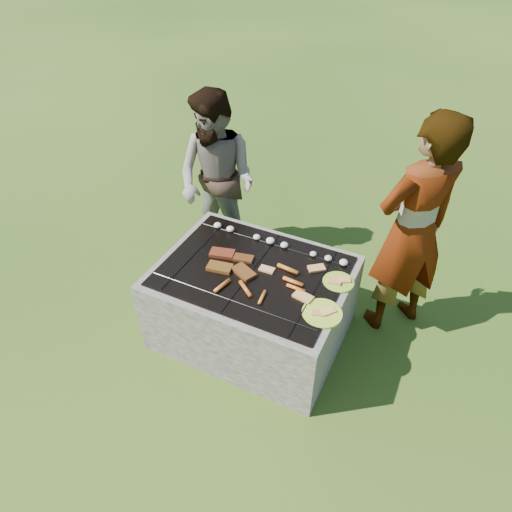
{
  "coord_description": "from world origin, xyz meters",
  "views": [
    {
      "loc": [
        1.05,
        -2.09,
        2.65
      ],
      "look_at": [
        0.0,
        0.05,
        0.7
      ],
      "focal_mm": 32.0,
      "sensor_mm": 36.0,
      "label": 1
    }
  ],
  "objects_px": {
    "cook": "(412,231)",
    "plate_near": "(322,313)",
    "bystander": "(217,181)",
    "plate_far": "(338,282)",
    "fire_pit": "(253,304)"
  },
  "relations": [
    {
      "from": "fire_pit",
      "to": "cook",
      "type": "height_order",
      "value": "cook"
    },
    {
      "from": "plate_near",
      "to": "cook",
      "type": "relative_size",
      "value": 0.19
    },
    {
      "from": "plate_far",
      "to": "bystander",
      "type": "height_order",
      "value": "bystander"
    },
    {
      "from": "cook",
      "to": "plate_near",
      "type": "bearing_deg",
      "value": 18.04
    },
    {
      "from": "plate_near",
      "to": "bystander",
      "type": "distance_m",
      "value": 1.56
    },
    {
      "from": "fire_pit",
      "to": "bystander",
      "type": "height_order",
      "value": "bystander"
    },
    {
      "from": "plate_far",
      "to": "plate_near",
      "type": "relative_size",
      "value": 0.75
    },
    {
      "from": "fire_pit",
      "to": "plate_near",
      "type": "xyz_separation_m",
      "value": [
        0.56,
        -0.17,
        0.33
      ]
    },
    {
      "from": "plate_far",
      "to": "plate_near",
      "type": "height_order",
      "value": "same"
    },
    {
      "from": "plate_far",
      "to": "cook",
      "type": "xyz_separation_m",
      "value": [
        0.34,
        0.44,
        0.23
      ]
    },
    {
      "from": "fire_pit",
      "to": "plate_far",
      "type": "bearing_deg",
      "value": 14.68
    },
    {
      "from": "fire_pit",
      "to": "plate_near",
      "type": "distance_m",
      "value": 0.67
    },
    {
      "from": "plate_far",
      "to": "cook",
      "type": "height_order",
      "value": "cook"
    },
    {
      "from": "plate_far",
      "to": "bystander",
      "type": "relative_size",
      "value": 0.16
    },
    {
      "from": "cook",
      "to": "bystander",
      "type": "distance_m",
      "value": 1.61
    }
  ]
}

